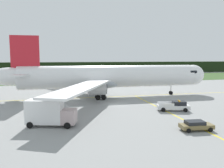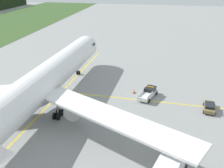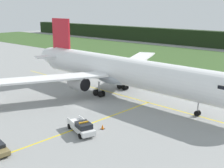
# 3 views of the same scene
# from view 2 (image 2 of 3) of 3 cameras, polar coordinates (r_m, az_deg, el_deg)

# --- Properties ---
(ground) EXTENTS (320.00, 320.00, 0.00)m
(ground) POSITION_cam_2_polar(r_m,az_deg,el_deg) (45.51, -3.59, -6.59)
(ground) COLOR gray
(taxiway_centerline_main) EXTENTS (69.40, 2.50, 0.01)m
(taxiway_centerline_main) POSITION_cam_2_polar(r_m,az_deg,el_deg) (49.28, -13.92, -4.77)
(taxiway_centerline_main) COLOR yellow
(taxiway_centerline_main) RESTS_ON ground
(taxiway_centerline_spur) EXTENTS (1.53, 38.75, 0.01)m
(taxiway_centerline_spur) POSITION_cam_2_polar(r_m,az_deg,el_deg) (50.22, 9.45, -3.80)
(taxiway_centerline_spur) COLOR yellow
(taxiway_centerline_spur) RESTS_ON ground
(airliner) EXTENTS (53.56, 53.38, 14.72)m
(airliner) POSITION_cam_2_polar(r_m,az_deg,el_deg) (46.69, -14.83, 0.28)
(airliner) COLOR white
(airliner) RESTS_ON ground
(ops_pickup_truck) EXTENTS (6.12, 3.68, 1.94)m
(ops_pickup_truck) POSITION_cam_2_polar(r_m,az_deg,el_deg) (51.39, 8.01, -1.92)
(ops_pickup_truck) COLOR white
(ops_pickup_truck) RESTS_ON ground
(staff_car) EXTENTS (4.53, 2.48, 1.30)m
(staff_car) POSITION_cam_2_polar(r_m,az_deg,el_deg) (49.42, 20.58, -4.67)
(staff_car) COLOR olive
(staff_car) RESTS_ON ground
(apron_cone) EXTENTS (0.56, 0.56, 0.71)m
(apron_cone) POSITION_cam_2_polar(r_m,az_deg,el_deg) (52.97, 4.89, -1.63)
(apron_cone) COLOR black
(apron_cone) RESTS_ON ground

